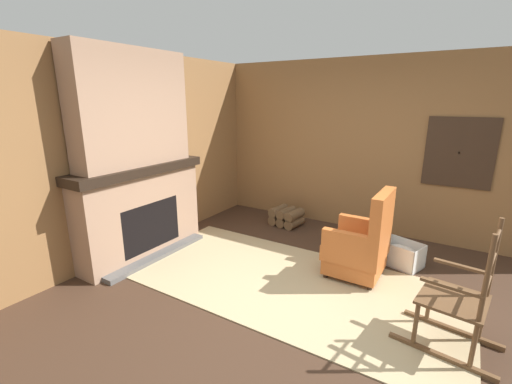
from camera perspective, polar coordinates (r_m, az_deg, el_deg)
ground_plane at (r=3.68m, az=7.00°, el=-18.10°), size 14.00×14.00×0.00m
wood_panel_wall_left at (r=4.73m, az=-21.03°, el=5.65°), size 0.06×5.52×2.62m
wood_panel_wall_back at (r=5.48m, az=18.95°, el=7.04°), size 5.52×0.09×2.62m
fireplace_hearth at (r=4.71m, az=-18.49°, el=-3.03°), size 0.59×1.84×1.21m
chimney_breast at (r=4.50m, az=-20.01°, el=12.95°), size 0.33×1.53×1.39m
area_rug at (r=4.03m, az=5.00°, el=-14.67°), size 3.73×1.81×0.01m
armchair at (r=4.17m, az=17.03°, el=-8.63°), size 0.64×0.66×1.04m
rocking_chair at (r=3.35m, az=30.59°, el=-15.81°), size 0.86×0.57×1.12m
firewood_stack at (r=5.65m, az=5.08°, el=-4.12°), size 0.52×0.44×0.29m
laundry_basket at (r=4.69m, az=23.08°, el=-9.48°), size 0.55×0.46×0.30m
oil_lamp_vase at (r=4.39m, az=-22.93°, el=4.77°), size 0.11×0.11×0.27m
storage_case at (r=4.89m, az=-15.29°, el=6.13°), size 0.17×0.27×0.15m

